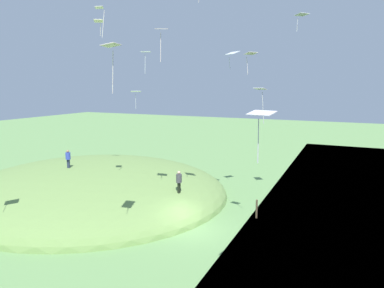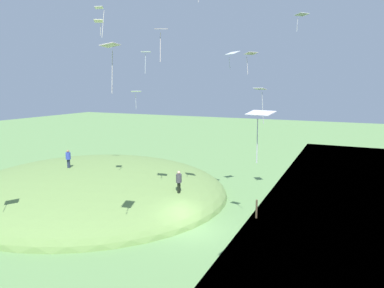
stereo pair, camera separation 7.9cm
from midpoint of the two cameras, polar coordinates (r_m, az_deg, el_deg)
The scene contains 16 objects.
ground_plane at distance 23.75m, azimuth 0.16°, elevation -14.14°, with size 160.00×160.00×0.00m, color #699554.
grass_hill at distance 32.69m, azimuth -15.93°, elevation -7.78°, with size 24.31×22.96×5.32m, color #70934C.
person_on_hilltop at distance 31.19m, azimuth -19.86°, elevation -2.00°, with size 0.52×0.52×1.57m.
person_walking_path at distance 25.69m, azimuth -2.12°, elevation -5.88°, with size 0.50×0.50×1.69m.
kite_0 at distance 34.24m, azimuth -7.59°, elevation 14.77°, with size 1.13×0.98×2.10m.
kite_1 at distance 29.58m, azimuth -15.17°, elevation 19.05°, with size 0.86×0.77×1.20m.
kite_2 at distance 21.68m, azimuth -5.06°, elevation 18.17°, with size 0.98×0.87×2.01m.
kite_3 at distance 28.53m, azimuth 9.83°, elevation 14.49°, with size 1.09×1.17×1.74m.
kite_4 at distance 16.59m, azimuth -13.27°, elevation 15.26°, with size 0.88×1.09×2.26m.
kite_5 at distance 21.75m, azimuth 11.43°, elevation 8.43°, with size 0.82×0.66×2.23m.
kite_6 at distance 27.20m, azimuth 6.79°, elevation 14.74°, with size 1.28×1.18×1.34m.
kite_7 at distance 23.26m, azimuth -15.02°, elevation 20.70°, with size 0.80×0.85×1.86m.
kite_9 at distance 27.32m, azimuth 17.87°, elevation 19.78°, with size 1.16×1.23×1.23m.
kite_10 at distance 36.02m, azimuth -9.25°, elevation 8.51°, with size 1.25×1.21×1.88m.
kite_12 at distance 13.34m, azimuth 11.45°, elevation 4.61°, with size 1.13×0.93×2.08m.
mooring_post at distance 25.90m, azimuth 10.77°, elevation -10.58°, with size 0.14×0.14×1.39m, color brown.
Camera 2 is at (-9.12, 19.73, 9.57)m, focal length 32.02 mm.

